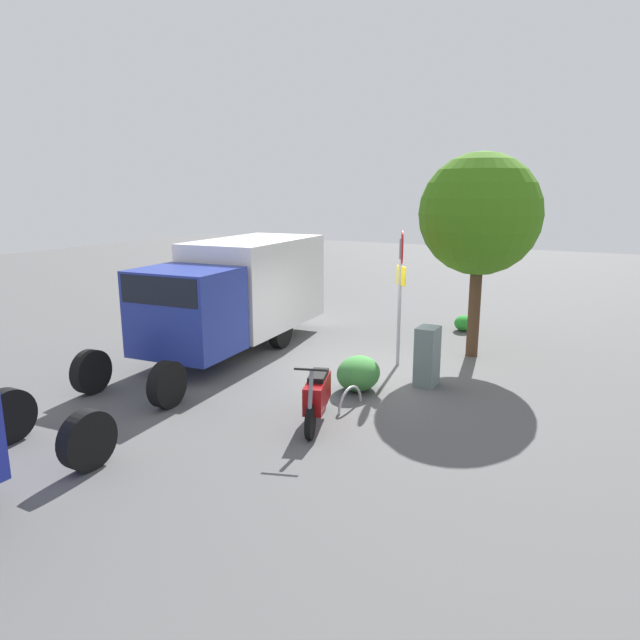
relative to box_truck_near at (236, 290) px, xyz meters
The scene contains 9 objects.
ground_plane 3.94m from the box_truck_near, 89.59° to the left, with size 60.00×60.00×0.00m, color #525151.
box_truck_near is the anchor object (origin of this frame).
motorcycle 5.34m from the box_truck_near, 51.75° to the left, with size 1.75×0.80×1.20m.
stop_sign 4.24m from the box_truck_near, 99.15° to the left, with size 0.71×0.33×3.14m.
street_tree 6.23m from the box_truck_near, 112.66° to the left, with size 2.88×2.88×4.91m.
utility_cabinet 5.27m from the box_truck_near, 85.91° to the left, with size 0.56×0.41×1.26m, color slate.
bike_rack_hoop 5.13m from the box_truck_near, 61.90° to the left, with size 0.85×0.85×0.05m, color #B7B7BC.
shrub_near_sign 6.78m from the box_truck_near, 135.79° to the left, with size 0.66×0.54×0.45m, color #278B2A.
shrub_mid_verge 4.42m from the box_truck_near, 71.70° to the left, with size 1.04×0.85×0.71m, color #3B8138.
Camera 1 is at (11.52, 5.03, 4.04)m, focal length 32.11 mm.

